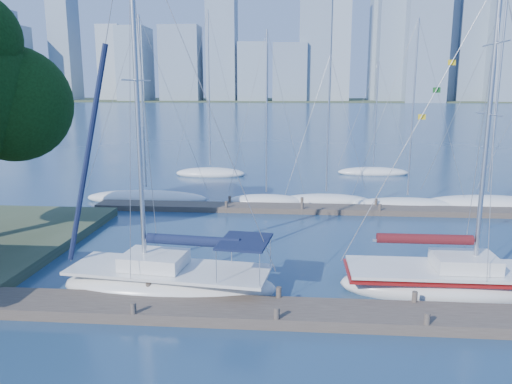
{
  "coord_description": "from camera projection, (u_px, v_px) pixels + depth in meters",
  "views": [
    {
      "loc": [
        0.59,
        -16.66,
        8.12
      ],
      "look_at": [
        -1.11,
        4.0,
        3.79
      ],
      "focal_mm": 35.0,
      "sensor_mm": 36.0,
      "label": 1
    }
  ],
  "objects": [
    {
      "name": "ground",
      "position": [
        278.0,
        318.0,
        17.96
      ],
      "size": [
        700.0,
        700.0,
        0.0
      ],
      "primitive_type": "plane",
      "color": "navy",
      "rests_on": "ground"
    },
    {
      "name": "near_dock",
      "position": [
        278.0,
        313.0,
        17.92
      ],
      "size": [
        26.0,
        2.0,
        0.4
      ],
      "primitive_type": "cube",
      "color": "#433931",
      "rests_on": "ground"
    },
    {
      "name": "far_dock",
      "position": [
        317.0,
        209.0,
        33.37
      ],
      "size": [
        30.0,
        1.8,
        0.36
      ],
      "primitive_type": "cube",
      "color": "#433931",
      "rests_on": "ground"
    },
    {
      "name": "far_shore",
      "position": [
        297.0,
        101.0,
        330.15
      ],
      "size": [
        800.0,
        100.0,
        1.5
      ],
      "primitive_type": "cube",
      "color": "#38472D",
      "rests_on": "ground"
    },
    {
      "name": "sailboat_navy",
      "position": [
        169.0,
        264.0,
        19.99
      ],
      "size": [
        8.97,
        3.85,
        15.06
      ],
      "rotation": [
        0.0,
        0.0,
        -0.12
      ],
      "color": "silver",
      "rests_on": "ground"
    },
    {
      "name": "sailboat_maroon",
      "position": [
        449.0,
        269.0,
        20.05
      ],
      "size": [
        8.64,
        2.84,
        12.78
      ],
      "rotation": [
        0.0,
        0.0,
        0.0
      ],
      "color": "silver",
      "rests_on": "ground"
    },
    {
      "name": "bg_boat_0",
      "position": [
        147.0,
        198.0,
        36.45
      ],
      "size": [
        8.97,
        2.47,
        13.4
      ],
      "rotation": [
        0.0,
        0.0,
        0.02
      ],
      "color": "silver",
      "rests_on": "ground"
    },
    {
      "name": "bg_boat_1",
      "position": [
        266.0,
        200.0,
        35.8
      ],
      "size": [
        5.45,
        2.02,
        12.28
      ],
      "rotation": [
        0.0,
        0.0,
        0.03
      ],
      "color": "silver",
      "rests_on": "ground"
    },
    {
      "name": "bg_boat_2",
      "position": [
        326.0,
        200.0,
        35.82
      ],
      "size": [
        6.7,
        4.5,
        10.66
      ],
      "rotation": [
        0.0,
        0.0,
        0.44
      ],
      "color": "silver",
      "rests_on": "ground"
    },
    {
      "name": "bg_boat_3",
      "position": [
        407.0,
        204.0,
        34.5
      ],
      "size": [
        7.58,
        2.32,
        12.87
      ],
      "rotation": [
        0.0,
        0.0,
        -0.04
      ],
      "color": "silver",
      "rests_on": "ground"
    },
    {
      "name": "bg_boat_4",
      "position": [
        487.0,
        204.0,
        34.44
      ],
      "size": [
        9.16,
        4.13,
        14.14
      ],
      "rotation": [
        0.0,
        0.0,
        -0.19
      ],
      "color": "silver",
      "rests_on": "ground"
    },
    {
      "name": "bg_boat_6",
      "position": [
        211.0,
        173.0,
        47.02
      ],
      "size": [
        6.63,
        2.49,
        15.28
      ],
      "rotation": [
        0.0,
        0.0,
        -0.03
      ],
      "color": "silver",
      "rests_on": "ground"
    },
    {
      "name": "bg_boat_7",
      "position": [
        373.0,
        172.0,
        47.83
      ],
      "size": [
        6.8,
        2.27,
        10.89
      ],
      "rotation": [
        0.0,
        0.0,
        0.04
      ],
      "color": "silver",
      "rests_on": "ground"
    },
    {
      "name": "skyline",
      "position": [
        341.0,
        41.0,
        292.27
      ],
      "size": [
        502.95,
        51.31,
        109.16
      ],
      "color": "#8095A6",
      "rests_on": "ground"
    }
  ]
}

